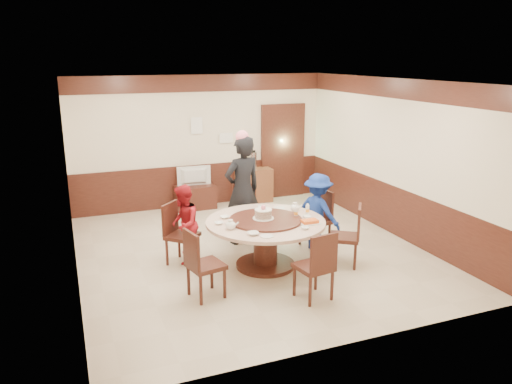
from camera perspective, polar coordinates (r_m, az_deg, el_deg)
name	(u,v)px	position (r m, az deg, el deg)	size (l,w,h in m)	color
room	(251,189)	(8.10, -0.56, 0.32)	(6.00, 6.04, 2.84)	beige
banquet_table	(265,234)	(7.67, 1.09, -4.82)	(1.82, 1.82, 0.78)	#3F1B13
chair_0	(316,229)	(8.64, 6.85, -4.20)	(0.50, 0.49, 0.97)	#3F1B13
chair_1	(246,222)	(8.93, -1.15, -3.44)	(0.52, 0.53, 0.97)	#3F1B13
chair_2	(181,244)	(7.97, -8.52, -5.95)	(0.62, 0.62, 0.97)	#3F1B13
chair_3	(205,276)	(6.85, -5.88, -9.52)	(0.53, 0.52, 0.97)	#3F1B13
chair_4	(314,278)	(6.81, 6.68, -9.69)	(0.50, 0.51, 0.97)	#3F1B13
chair_5	(345,246)	(7.94, 10.18, -6.13)	(0.61, 0.61, 0.97)	#3F1B13
person_standing	(243,190)	(8.56, -1.55, 0.20)	(0.69, 0.45, 1.89)	black
person_red	(183,224)	(7.91, -8.29, -3.66)	(0.61, 0.47, 1.25)	maroon
person_blue	(318,212)	(8.40, 7.08, -2.28)	(0.84, 0.48, 1.31)	navy
birthday_cake	(263,214)	(7.58, 0.84, -2.51)	(0.33, 0.33, 0.21)	white
teapot_left	(231,225)	(7.22, -2.92, -3.83)	(0.17, 0.15, 0.13)	white
teapot_right	(295,208)	(8.06, 4.48, -1.79)	(0.17, 0.15, 0.13)	white
bowl_0	(225,217)	(7.72, -3.61, -2.88)	(0.14, 0.14, 0.03)	white
bowl_1	(305,228)	(7.26, 5.62, -4.10)	(0.12, 0.12, 0.04)	white
bowl_2	(253,233)	(7.00, -0.33, -4.76)	(0.16, 0.16, 0.04)	white
bowl_3	(307,217)	(7.74, 5.83, -2.85)	(0.13, 0.13, 0.04)	white
bowl_4	(219,223)	(7.46, -4.25, -3.56)	(0.13, 0.13, 0.03)	white
bowl_5	(262,207)	(8.17, 0.70, -1.77)	(0.15, 0.15, 0.05)	white
saucer_near	(267,236)	(6.94, 1.24, -5.07)	(0.18, 0.18, 0.01)	white
saucer_far	(279,208)	(8.20, 2.67, -1.85)	(0.18, 0.18, 0.01)	white
shrimp_platter	(310,222)	(7.49, 6.15, -3.44)	(0.30, 0.20, 0.06)	white
bottle_0	(296,213)	(7.74, 4.58, -2.36)	(0.06, 0.06, 0.16)	white
bottle_1	(307,210)	(7.90, 5.90, -2.04)	(0.06, 0.06, 0.16)	white
tv_stand	(195,197)	(10.77, -6.96, -0.57)	(0.85, 0.45, 0.50)	#3F1B13
television	(195,176)	(10.65, -7.04, 1.79)	(0.72, 0.09, 0.41)	gray
side_cabinet	(254,185)	(11.16, -0.28, 0.77)	(0.80, 0.40, 0.75)	brown
thermos	(253,161)	(11.03, -0.32, 3.61)	(0.15, 0.15, 0.38)	silver
notice_left	(197,126)	(10.69, -6.79, 7.54)	(0.25, 0.00, 0.35)	white
notice_right	(226,138)	(10.91, -3.42, 6.18)	(0.30, 0.00, 0.22)	white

